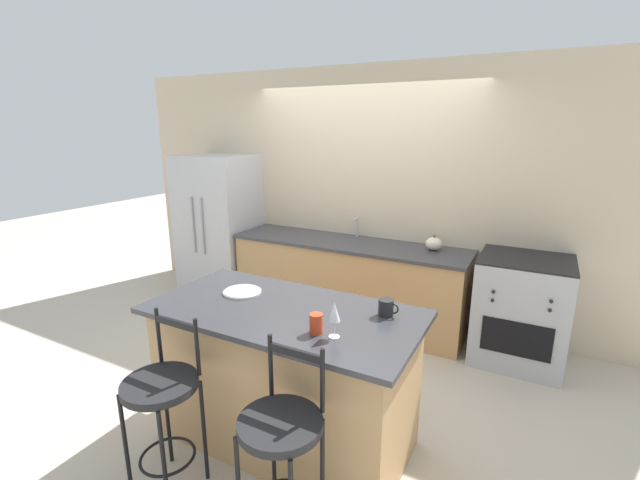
{
  "coord_description": "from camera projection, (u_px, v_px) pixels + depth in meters",
  "views": [
    {
      "loc": [
        1.78,
        -3.62,
        2.08
      ],
      "look_at": [
        0.16,
        -0.56,
        1.16
      ],
      "focal_mm": 24.0,
      "sensor_mm": 36.0,
      "label": 1
    }
  ],
  "objects": [
    {
      "name": "ground_plane",
      "position": [
        332.0,
        333.0,
        4.43
      ],
      "size": [
        18.0,
        18.0,
        0.0
      ],
      "primitive_type": "plane",
      "color": "beige"
    },
    {
      "name": "wall_back",
      "position": [
        362.0,
        195.0,
        4.7
      ],
      "size": [
        6.0,
        0.07,
        2.7
      ],
      "color": "beige",
      "rests_on": "ground_plane"
    },
    {
      "name": "back_counter",
      "position": [
        348.0,
        281.0,
        4.64
      ],
      "size": [
        2.53,
        0.7,
        0.9
      ],
      "color": "tan",
      "rests_on": "ground_plane"
    },
    {
      "name": "sink_faucet",
      "position": [
        357.0,
        225.0,
        4.67
      ],
      "size": [
        0.02,
        0.13,
        0.22
      ],
      "color": "#ADAFB5",
      "rests_on": "back_counter"
    },
    {
      "name": "kitchen_island",
      "position": [
        285.0,
        375.0,
        2.83
      ],
      "size": [
        1.74,
        0.89,
        0.96
      ],
      "color": "tan",
      "rests_on": "ground_plane"
    },
    {
      "name": "refrigerator",
      "position": [
        220.0,
        227.0,
        5.29
      ],
      "size": [
        0.89,
        0.73,
        1.75
      ],
      "color": "#BCBCC1",
      "rests_on": "ground_plane"
    },
    {
      "name": "oven_range",
      "position": [
        521.0,
        310.0,
        3.83
      ],
      "size": [
        0.76,
        0.72,
        0.97
      ],
      "color": "#ADAFB5",
      "rests_on": "ground_plane"
    },
    {
      "name": "bar_stool_near",
      "position": [
        163.0,
        400.0,
        2.41
      ],
      "size": [
        0.42,
        0.42,
        1.06
      ],
      "color": "black",
      "rests_on": "ground_plane"
    },
    {
      "name": "bar_stool_far",
      "position": [
        282.0,
        442.0,
        2.09
      ],
      "size": [
        0.42,
        0.42,
        1.06
      ],
      "color": "black",
      "rests_on": "ground_plane"
    },
    {
      "name": "dinner_plate",
      "position": [
        242.0,
        292.0,
        2.97
      ],
      "size": [
        0.26,
        0.26,
        0.02
      ],
      "color": "white",
      "rests_on": "kitchen_island"
    },
    {
      "name": "wine_glass",
      "position": [
        334.0,
        312.0,
        2.31
      ],
      "size": [
        0.07,
        0.07,
        0.21
      ],
      "color": "white",
      "rests_on": "kitchen_island"
    },
    {
      "name": "coffee_mug",
      "position": [
        386.0,
        307.0,
        2.61
      ],
      "size": [
        0.13,
        0.09,
        0.1
      ],
      "color": "#232326",
      "rests_on": "kitchen_island"
    },
    {
      "name": "tumbler_cup",
      "position": [
        316.0,
        323.0,
        2.38
      ],
      "size": [
        0.07,
        0.07,
        0.11
      ],
      "color": "red",
      "rests_on": "kitchen_island"
    },
    {
      "name": "pumpkin_decoration",
      "position": [
        434.0,
        244.0,
        4.2
      ],
      "size": [
        0.16,
        0.16,
        0.15
      ],
      "color": "beige",
      "rests_on": "back_counter"
    }
  ]
}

